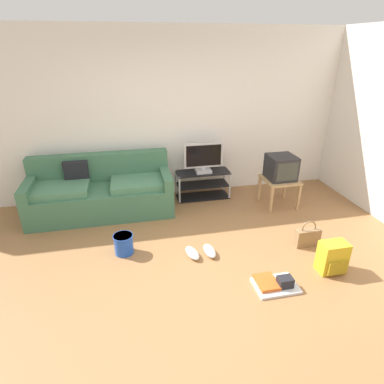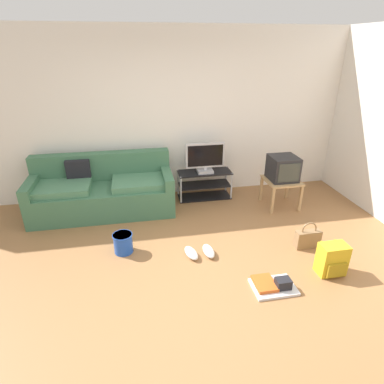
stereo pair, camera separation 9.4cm
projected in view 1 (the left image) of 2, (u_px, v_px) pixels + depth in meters
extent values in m
cube|color=olive|center=(196.00, 281.00, 3.57)|extent=(9.00, 9.80, 0.02)
cube|color=silver|center=(164.00, 116.00, 5.17)|extent=(9.00, 0.10, 2.70)
cube|color=#3D6B4C|center=(102.00, 200.00, 4.93)|extent=(2.14, 0.85, 0.43)
cube|color=#3D6B4C|center=(100.00, 167.00, 5.03)|extent=(2.14, 0.20, 0.44)
cube|color=#3D6B4C|center=(29.00, 188.00, 4.61)|extent=(0.14, 0.85, 0.18)
cube|color=#3D6B4C|center=(166.00, 177.00, 4.98)|extent=(0.14, 0.85, 0.18)
cube|color=#477857|center=(58.00, 189.00, 4.65)|extent=(0.86, 0.59, 0.10)
cube|color=#477857|center=(140.00, 183.00, 4.87)|extent=(0.86, 0.59, 0.10)
cube|color=black|center=(76.00, 172.00, 4.87)|extent=(0.36, 0.14, 0.36)
cube|color=black|center=(203.00, 172.00, 5.35)|extent=(0.90, 0.37, 0.02)
cube|color=black|center=(203.00, 184.00, 5.44)|extent=(0.86, 0.35, 0.02)
cube|color=black|center=(202.00, 196.00, 5.53)|extent=(0.90, 0.37, 0.02)
cylinder|color=#B7B7BC|center=(179.00, 191.00, 5.21)|extent=(0.03, 0.03, 0.47)
cylinder|color=#B7B7BC|center=(230.00, 186.00, 5.37)|extent=(0.03, 0.03, 0.47)
cylinder|color=#B7B7BC|center=(176.00, 183.00, 5.51)|extent=(0.03, 0.03, 0.47)
cylinder|color=#B7B7BC|center=(224.00, 179.00, 5.67)|extent=(0.03, 0.03, 0.47)
cube|color=#B2B2B7|center=(203.00, 171.00, 5.31)|extent=(0.26, 0.22, 0.05)
cube|color=#B2B2B7|center=(203.00, 168.00, 5.29)|extent=(0.05, 0.04, 0.04)
cube|color=#B2B2B7|center=(203.00, 155.00, 5.20)|extent=(0.65, 0.04, 0.41)
cube|color=black|center=(204.00, 156.00, 5.18)|extent=(0.59, 0.01, 0.35)
cube|color=tan|center=(280.00, 180.00, 5.09)|extent=(0.53, 0.53, 0.03)
cube|color=tan|center=(271.00, 200.00, 4.94)|extent=(0.04, 0.04, 0.43)
cube|color=tan|center=(299.00, 197.00, 5.03)|extent=(0.04, 0.04, 0.43)
cube|color=tan|center=(259.00, 188.00, 5.35)|extent=(0.04, 0.04, 0.43)
cube|color=tan|center=(285.00, 186.00, 5.44)|extent=(0.04, 0.04, 0.43)
cube|color=#232326|center=(281.00, 167.00, 5.03)|extent=(0.42, 0.41, 0.38)
cube|color=#333833|center=(287.00, 172.00, 4.84)|extent=(0.34, 0.01, 0.30)
cube|color=gold|center=(332.00, 257.00, 3.66)|extent=(0.31, 0.20, 0.38)
cube|color=#A4851A|center=(337.00, 268.00, 3.58)|extent=(0.23, 0.04, 0.17)
cylinder|color=#A4851A|center=(320.00, 251.00, 3.74)|extent=(0.04, 0.04, 0.30)
cylinder|color=#A4851A|center=(333.00, 249.00, 3.77)|extent=(0.04, 0.04, 0.30)
cube|color=olive|center=(307.00, 237.00, 4.15)|extent=(0.33, 0.12, 0.23)
torus|color=olive|center=(309.00, 228.00, 4.09)|extent=(0.20, 0.02, 0.20)
cylinder|color=blue|center=(124.00, 244.00, 4.00)|extent=(0.24, 0.24, 0.26)
cylinder|color=blue|center=(123.00, 236.00, 3.95)|extent=(0.25, 0.25, 0.02)
ellipsoid|color=white|center=(192.00, 253.00, 3.97)|extent=(0.19, 0.31, 0.09)
ellipsoid|color=white|center=(209.00, 251.00, 4.01)|extent=(0.15, 0.30, 0.09)
cube|color=silver|center=(275.00, 285.00, 3.47)|extent=(0.46, 0.33, 0.03)
cube|color=black|center=(285.00, 282.00, 3.42)|extent=(0.16, 0.12, 0.11)
cube|color=#CC561E|center=(267.00, 282.00, 3.47)|extent=(0.22, 0.28, 0.04)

